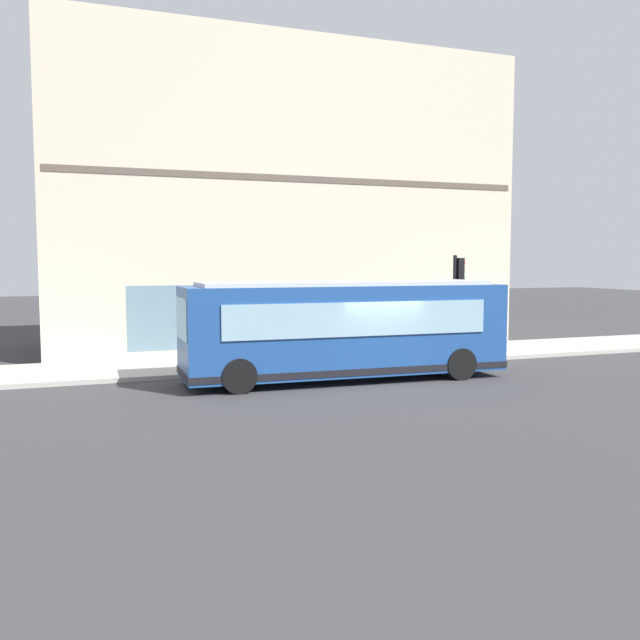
# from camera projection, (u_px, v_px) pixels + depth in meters

# --- Properties ---
(ground) EXTENTS (120.00, 120.00, 0.00)m
(ground) POSITION_uv_depth(u_px,v_px,m) (376.00, 382.00, 20.88)
(ground) COLOR #38383A
(sidewalk_curb) EXTENTS (4.14, 40.00, 0.15)m
(sidewalk_curb) POSITION_uv_depth(u_px,v_px,m) (322.00, 359.00, 25.23)
(sidewalk_curb) COLOR #B2ADA3
(sidewalk_curb) RESTS_ON ground
(building_corner) EXTENTS (7.44, 19.34, 12.51)m
(building_corner) POSITION_uv_depth(u_px,v_px,m) (276.00, 203.00, 30.08)
(building_corner) COLOR beige
(building_corner) RESTS_ON ground
(city_bus_nearside) EXTENTS (2.84, 10.11, 3.07)m
(city_bus_nearside) POSITION_uv_depth(u_px,v_px,m) (345.00, 330.00, 21.16)
(city_bus_nearside) COLOR #1E478C
(city_bus_nearside) RESTS_ON ground
(traffic_light_near_corner) EXTENTS (0.32, 0.49, 3.76)m
(traffic_light_near_corner) POSITION_uv_depth(u_px,v_px,m) (458.00, 286.00, 25.14)
(traffic_light_near_corner) COLOR black
(traffic_light_near_corner) RESTS_ON sidewalk_curb
(fire_hydrant) EXTENTS (0.35, 0.35, 0.74)m
(fire_hydrant) POSITION_uv_depth(u_px,v_px,m) (275.00, 348.00, 25.10)
(fire_hydrant) COLOR yellow
(fire_hydrant) RESTS_ON sidewalk_curb
(pedestrian_near_building_entrance) EXTENTS (0.32, 0.32, 1.78)m
(pedestrian_near_building_entrance) POSITION_uv_depth(u_px,v_px,m) (332.00, 332.00, 24.08)
(pedestrian_near_building_entrance) COLOR #3F8C4C
(pedestrian_near_building_entrance) RESTS_ON sidewalk_curb
(pedestrian_by_light_pole) EXTENTS (0.32, 0.32, 1.78)m
(pedestrian_by_light_pole) POSITION_uv_depth(u_px,v_px,m) (402.00, 330.00, 25.07)
(pedestrian_by_light_pole) COLOR #99994C
(pedestrian_by_light_pole) RESTS_ON sidewalk_curb
(pedestrian_walking_along_curb) EXTENTS (0.32, 0.32, 1.63)m
(pedestrian_walking_along_curb) POSITION_uv_depth(u_px,v_px,m) (460.00, 324.00, 28.45)
(pedestrian_walking_along_curb) COLOR gold
(pedestrian_walking_along_curb) RESTS_ON sidewalk_curb
(pedestrian_near_hydrant) EXTENTS (0.32, 0.32, 1.79)m
(pedestrian_near_hydrant) POSITION_uv_depth(u_px,v_px,m) (308.00, 332.00, 24.36)
(pedestrian_near_hydrant) COLOR #99994C
(pedestrian_near_hydrant) RESTS_ON sidewalk_curb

